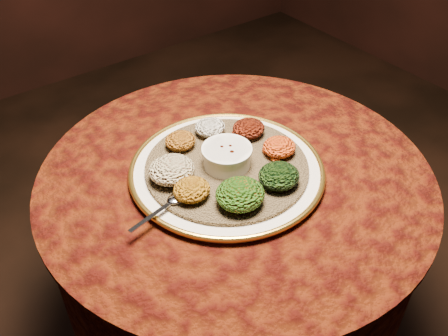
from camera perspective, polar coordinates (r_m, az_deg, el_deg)
table at (r=1.33m, az=1.23°, el=-6.34°), size 0.96×0.96×0.73m
platter at (r=1.20m, az=0.32°, el=-0.21°), size 0.58×0.58×0.02m
injera at (r=1.19m, az=0.32°, el=0.19°), size 0.50×0.50×0.01m
stew_bowl at (r=1.17m, az=0.33°, el=1.46°), size 0.12×0.12×0.05m
spoon at (r=1.09m, az=-5.84°, el=-3.74°), size 0.16×0.05×0.01m
portion_ayib at (r=1.28m, az=-1.62°, el=4.67°), size 0.08×0.08×0.04m
portion_kitfo at (r=1.27m, az=2.84°, el=4.56°), size 0.08×0.08×0.04m
portion_tikil at (r=1.22m, az=6.33°, el=2.41°), size 0.08×0.08×0.04m
portion_gomen at (r=1.13m, az=6.29°, el=-0.89°), size 0.10×0.09×0.05m
portion_mixveg at (r=1.07m, az=1.85°, el=-3.00°), size 0.11×0.10×0.05m
portion_kik at (r=1.09m, az=-3.71°, el=-2.48°), size 0.08×0.08×0.04m
portion_timatim at (r=1.14m, az=-6.00°, el=-0.19°), size 0.11×0.10×0.05m
portion_shiro at (r=1.24m, az=-5.00°, el=3.14°), size 0.08×0.07×0.04m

